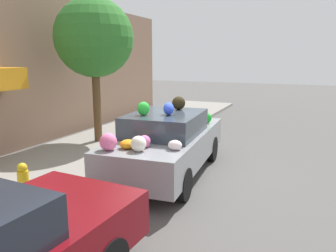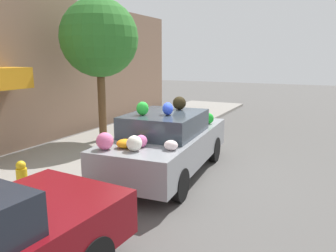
% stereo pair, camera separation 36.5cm
% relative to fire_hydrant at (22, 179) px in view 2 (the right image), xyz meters
% --- Properties ---
extents(ground_plane, '(60.00, 60.00, 0.00)m').
position_rel_fire_hydrant_xyz_m(ground_plane, '(2.66, -1.69, -0.47)').
color(ground_plane, '#565451').
extents(sidewalk_curb, '(24.00, 3.20, 0.13)m').
position_rel_fire_hydrant_xyz_m(sidewalk_curb, '(2.66, 1.01, -0.41)').
color(sidewalk_curb, gray).
rests_on(sidewalk_curb, ground).
extents(building_facade, '(18.00, 1.20, 4.65)m').
position_rel_fire_hydrant_xyz_m(building_facade, '(2.52, 3.22, 1.84)').
color(building_facade, '#846651').
rests_on(building_facade, ground).
extents(street_tree, '(2.35, 2.35, 4.33)m').
position_rel_fire_hydrant_xyz_m(street_tree, '(4.21, 1.35, 2.79)').
color(street_tree, brown).
rests_on(street_tree, sidewalk_curb).
extents(fire_hydrant, '(0.20, 0.20, 0.70)m').
position_rel_fire_hydrant_xyz_m(fire_hydrant, '(0.00, 0.00, 0.00)').
color(fire_hydrant, gold).
rests_on(fire_hydrant, sidewalk_curb).
extents(art_car, '(4.41, 2.03, 1.80)m').
position_rel_fire_hydrant_xyz_m(art_car, '(2.61, -1.74, 0.32)').
color(art_car, gray).
rests_on(art_car, ground).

